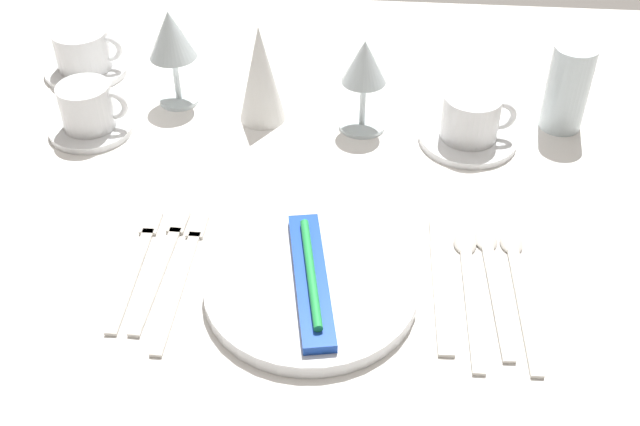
% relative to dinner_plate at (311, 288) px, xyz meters
% --- Properties ---
extents(dining_table, '(1.80, 1.11, 0.74)m').
position_rel_dinner_plate_xyz_m(dining_table, '(-0.01, 0.23, -0.09)').
color(dining_table, white).
rests_on(dining_table, ground).
extents(dinner_plate, '(0.24, 0.24, 0.02)m').
position_rel_dinner_plate_xyz_m(dinner_plate, '(0.00, 0.00, 0.00)').
color(dinner_plate, white).
rests_on(dinner_plate, dining_table).
extents(toothbrush_package, '(0.07, 0.21, 0.02)m').
position_rel_dinner_plate_xyz_m(toothbrush_package, '(-0.00, 0.00, 0.02)').
color(toothbrush_package, blue).
rests_on(toothbrush_package, dinner_plate).
extents(fork_outer, '(0.02, 0.23, 0.00)m').
position_rel_dinner_plate_xyz_m(fork_outer, '(-0.15, 0.02, -0.01)').
color(fork_outer, beige).
rests_on(fork_outer, dining_table).
extents(fork_inner, '(0.03, 0.21, 0.00)m').
position_rel_dinner_plate_xyz_m(fork_inner, '(-0.18, 0.03, -0.01)').
color(fork_inner, beige).
rests_on(fork_inner, dining_table).
extents(fork_salad, '(0.02, 0.20, 0.00)m').
position_rel_dinner_plate_xyz_m(fork_salad, '(-0.21, 0.03, -0.01)').
color(fork_salad, beige).
rests_on(fork_salad, dining_table).
extents(dinner_knife, '(0.02, 0.22, 0.00)m').
position_rel_dinner_plate_xyz_m(dinner_knife, '(0.15, 0.02, -0.01)').
color(dinner_knife, beige).
rests_on(dinner_knife, dining_table).
extents(spoon_soup, '(0.03, 0.22, 0.01)m').
position_rel_dinner_plate_xyz_m(spoon_soup, '(0.18, 0.03, -0.01)').
color(spoon_soup, beige).
rests_on(spoon_soup, dining_table).
extents(spoon_dessert, '(0.03, 0.21, 0.01)m').
position_rel_dinner_plate_xyz_m(spoon_dessert, '(0.21, 0.05, -0.01)').
color(spoon_dessert, beige).
rests_on(spoon_dessert, dining_table).
extents(spoon_tea, '(0.03, 0.23, 0.01)m').
position_rel_dinner_plate_xyz_m(spoon_tea, '(0.24, 0.04, -0.01)').
color(spoon_tea, beige).
rests_on(spoon_tea, dining_table).
extents(saucer_left, '(0.12, 0.12, 0.01)m').
position_rel_dinner_plate_xyz_m(saucer_left, '(-0.35, 0.30, -0.00)').
color(saucer_left, white).
rests_on(saucer_left, dining_table).
extents(coffee_cup_left, '(0.10, 0.08, 0.07)m').
position_rel_dinner_plate_xyz_m(coffee_cup_left, '(-0.35, 0.30, 0.03)').
color(coffee_cup_left, white).
rests_on(coffee_cup_left, saucer_left).
extents(saucer_right, '(0.13, 0.13, 0.01)m').
position_rel_dinner_plate_xyz_m(saucer_right, '(-0.41, 0.47, -0.00)').
color(saucer_right, white).
rests_on(saucer_right, dining_table).
extents(coffee_cup_right, '(0.11, 0.09, 0.06)m').
position_rel_dinner_plate_xyz_m(coffee_cup_right, '(-0.41, 0.47, 0.03)').
color(coffee_cup_right, white).
rests_on(coffee_cup_right, saucer_right).
extents(saucer_far, '(0.14, 0.14, 0.01)m').
position_rel_dinner_plate_xyz_m(saucer_far, '(0.20, 0.32, -0.00)').
color(saucer_far, white).
rests_on(saucer_far, dining_table).
extents(coffee_cup_far, '(0.10, 0.08, 0.07)m').
position_rel_dinner_plate_xyz_m(coffee_cup_far, '(0.20, 0.32, 0.03)').
color(coffee_cup_far, white).
rests_on(coffee_cup_far, saucer_far).
extents(wine_glass_centre, '(0.07, 0.07, 0.15)m').
position_rel_dinner_plate_xyz_m(wine_glass_centre, '(-0.24, 0.39, 0.10)').
color(wine_glass_centre, silver).
rests_on(wine_glass_centre, dining_table).
extents(wine_glass_left, '(0.07, 0.07, 0.14)m').
position_rel_dinner_plate_xyz_m(wine_glass_left, '(0.04, 0.35, 0.09)').
color(wine_glass_left, silver).
rests_on(wine_glass_left, dining_table).
extents(drink_tumbler, '(0.06, 0.06, 0.13)m').
position_rel_dinner_plate_xyz_m(drink_tumbler, '(0.33, 0.37, 0.05)').
color(drink_tumbler, silver).
rests_on(drink_tumbler, dining_table).
extents(napkin_folded, '(0.07, 0.07, 0.15)m').
position_rel_dinner_plate_xyz_m(napkin_folded, '(-0.11, 0.36, 0.07)').
color(napkin_folded, white).
rests_on(napkin_folded, dining_table).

